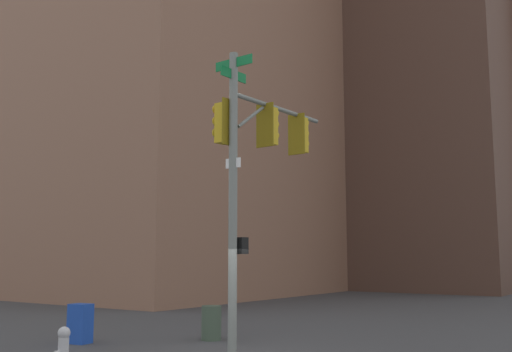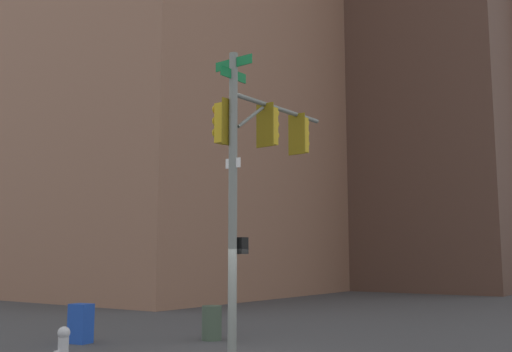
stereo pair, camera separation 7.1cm
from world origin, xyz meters
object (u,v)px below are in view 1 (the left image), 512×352
at_px(litter_bin, 211,323).
at_px(newspaper_box, 80,324).
at_px(signal_pole_assembly, 255,154).
at_px(fire_hydrant, 63,346).

relative_size(litter_bin, newspaper_box, 0.90).
bearing_deg(signal_pole_assembly, newspaper_box, 110.42).
height_order(litter_bin, newspaper_box, newspaper_box).
height_order(signal_pole_assembly, litter_bin, signal_pole_assembly).
relative_size(signal_pole_assembly, litter_bin, 7.72).
distance_m(signal_pole_assembly, newspaper_box, 6.64).
xyz_separation_m(fire_hydrant, litter_bin, (-5.15, -0.20, 0.00)).
bearing_deg(signal_pole_assembly, litter_bin, 67.84).
relative_size(fire_hydrant, newspaper_box, 0.83).
bearing_deg(newspaper_box, fire_hydrant, 37.65).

